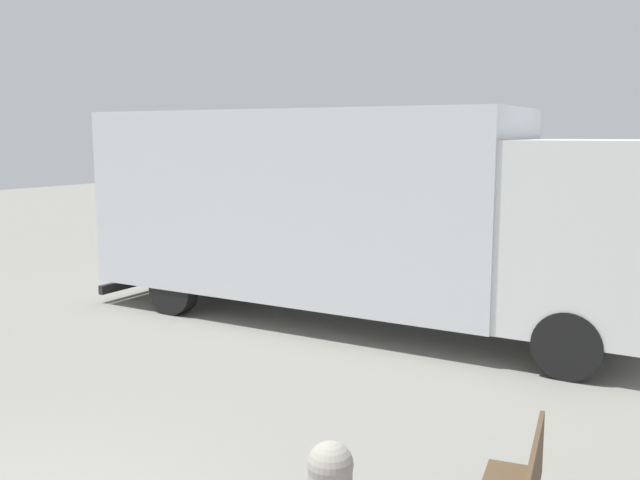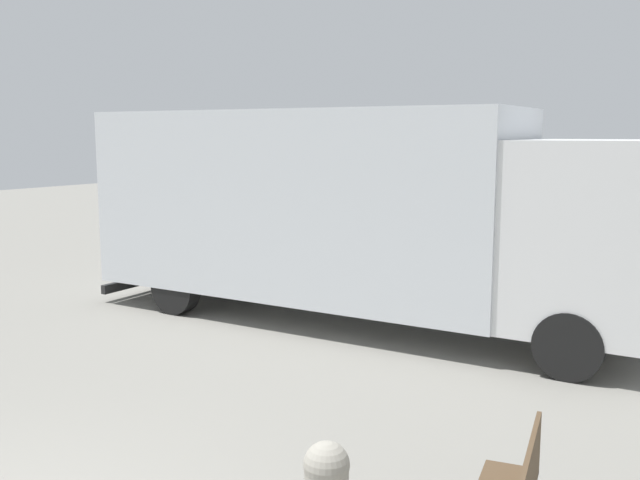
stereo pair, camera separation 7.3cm
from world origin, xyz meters
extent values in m
cube|color=silver|center=(-1.78, 7.17, 1.89)|extent=(7.09, 2.68, 2.92)
cube|color=silver|center=(2.64, 7.41, 1.67)|extent=(2.00, 2.31, 2.48)
cube|color=black|center=(-5.32, 6.98, 0.24)|extent=(0.22, 2.19, 0.16)
cylinder|color=black|center=(2.59, 8.40, 0.43)|extent=(0.87, 0.33, 0.86)
cylinder|color=black|center=(2.69, 6.42, 0.43)|extent=(0.87, 0.33, 0.86)
cylinder|color=black|center=(-3.75, 8.05, 0.43)|extent=(0.87, 0.33, 0.86)
cylinder|color=black|center=(-3.65, 6.07, 0.43)|extent=(0.87, 0.33, 0.86)
sphere|color=#9E998C|center=(2.03, 2.00, 0.50)|extent=(0.36, 0.36, 0.36)
camera|label=1|loc=(4.76, -2.32, 3.01)|focal=40.00mm
camera|label=2|loc=(4.82, -2.28, 3.01)|focal=40.00mm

